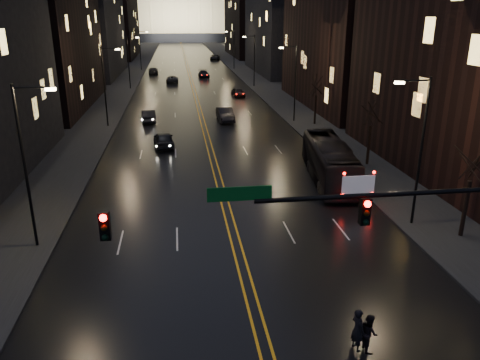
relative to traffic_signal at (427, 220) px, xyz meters
name	(u,v)px	position (x,y,z in m)	size (l,w,h in m)	color
ground	(265,350)	(-5.91, 0.00, -5.10)	(900.00, 900.00, 0.00)	black
road	(185,59)	(-5.91, 130.00, -5.09)	(20.00, 320.00, 0.02)	black
sidewalk_left	(138,59)	(-19.91, 130.00, -5.02)	(8.00, 320.00, 0.16)	black
sidewalk_right	(232,58)	(8.09, 130.00, -5.02)	(8.00, 320.00, 0.16)	black
center_line	(185,59)	(-5.91, 130.00, -5.08)	(0.62, 320.00, 0.01)	orange
building_left_mid	(34,1)	(-26.91, 54.00, 8.90)	(12.00, 30.00, 28.00)	black
building_left_far	(87,27)	(-26.91, 92.00, 4.90)	(12.00, 34.00, 20.00)	black
building_left_dist	(114,17)	(-26.91, 140.00, 6.90)	(12.00, 40.00, 24.00)	black
building_right_mid	(283,12)	(15.09, 92.00, 7.90)	(12.00, 34.00, 26.00)	black
building_right_dist	(250,20)	(15.09, 140.00, 5.90)	(12.00, 40.00, 22.00)	black
capitol	(179,6)	(-5.91, 250.00, 12.05)	(90.00, 50.00, 58.50)	black
traffic_signal	(427,220)	(0.00, 0.00, 0.00)	(17.29, 0.45, 7.00)	black
streetlamp_right_near	(419,145)	(4.91, 10.00, -0.02)	(2.13, 0.25, 9.00)	black
streetlamp_left_near	(27,160)	(-16.72, 10.00, -0.02)	(2.13, 0.25, 9.00)	black
streetlamp_right_mid	(294,79)	(4.91, 40.00, -0.02)	(2.13, 0.25, 9.00)	black
streetlamp_left_mid	(106,83)	(-16.72, 40.00, -0.02)	(2.13, 0.25, 9.00)	black
streetlamp_right_far	(253,58)	(4.91, 70.00, -0.02)	(2.13, 0.25, 9.00)	black
streetlamp_left_far	(129,59)	(-16.72, 70.00, -0.02)	(2.13, 0.25, 9.00)	black
streetlamp_right_dist	(233,47)	(4.91, 100.00, -0.02)	(2.13, 0.25, 9.00)	black
streetlamp_left_dist	(141,48)	(-16.72, 100.00, -0.02)	(2.13, 0.25, 9.00)	black
tree_right_near	(473,163)	(7.09, 8.00, -0.58)	(2.40, 2.40, 6.65)	black
tree_right_mid	(372,113)	(7.09, 22.00, -0.58)	(2.40, 2.40, 6.65)	black
tree_right_far	(316,86)	(7.09, 38.00, -0.58)	(2.40, 2.40, 6.65)	black
bus	(329,161)	(2.59, 18.73, -3.55)	(2.61, 11.18, 3.11)	black
oncoming_car_a	(164,139)	(-10.32, 30.33, -4.32)	(1.85, 4.60, 1.57)	black
oncoming_car_b	(148,116)	(-12.40, 42.38, -4.35)	(1.59, 4.57, 1.50)	black
oncoming_car_c	(172,79)	(-9.62, 77.69, -4.44)	(2.20, 4.78, 1.33)	black
oncoming_car_d	(153,71)	(-13.84, 92.72, -4.37)	(2.04, 5.03, 1.46)	black
receding_car_a	(225,114)	(-3.13, 41.55, -4.28)	(1.74, 5.00, 1.65)	black
receding_car_b	(238,92)	(0.82, 59.51, -4.41)	(1.63, 4.06, 1.38)	black
receding_car_c	(204,74)	(-3.13, 84.78, -4.39)	(2.00, 4.93, 1.43)	black
receding_car_d	(215,57)	(2.59, 125.64, -4.31)	(2.62, 5.67, 1.58)	black
pedestrian_a	(358,329)	(-2.42, -0.41, -4.21)	(0.65, 0.43, 1.78)	black
pedestrian_b	(369,332)	(-1.99, -0.48, -4.33)	(0.75, 0.41, 1.55)	black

